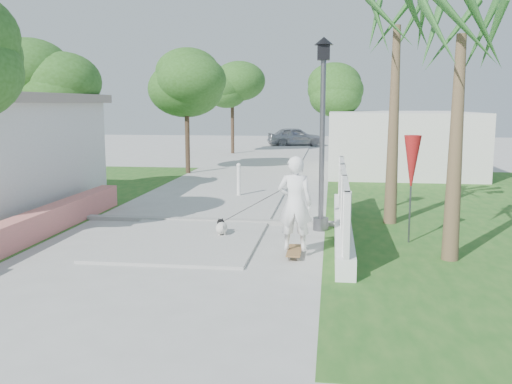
% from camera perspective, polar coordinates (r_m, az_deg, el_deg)
% --- Properties ---
extents(ground, '(90.00, 90.00, 0.00)m').
position_cam_1_polar(ground, '(8.86, -13.81, -10.91)').
color(ground, '#B7B7B2').
rests_on(ground, ground).
extents(path_strip, '(3.20, 36.00, 0.06)m').
position_cam_1_polar(path_strip, '(28.07, 1.17, 2.85)').
color(path_strip, '#B7B7B2').
rests_on(path_strip, ground).
extents(curb, '(6.50, 0.25, 0.10)m').
position_cam_1_polar(curb, '(14.39, -5.11, -2.85)').
color(curb, '#999993').
rests_on(curb, ground).
extents(grass_right, '(8.00, 20.00, 0.01)m').
position_cam_1_polar(grass_right, '(16.48, 21.08, -2.08)').
color(grass_right, '#225A1C').
rests_on(grass_right, ground).
extents(pink_wall, '(0.45, 8.20, 0.80)m').
position_cam_1_polar(pink_wall, '(13.27, -21.61, -3.29)').
color(pink_wall, '#DC7370').
rests_on(pink_wall, ground).
extents(lattice_fence, '(0.35, 7.00, 1.50)m').
position_cam_1_polar(lattice_fence, '(12.98, 8.68, -1.98)').
color(lattice_fence, white).
rests_on(lattice_fence, ground).
extents(building_right, '(6.00, 8.00, 2.60)m').
position_cam_1_polar(building_right, '(25.96, 14.00, 4.91)').
color(building_right, silver).
rests_on(building_right, ground).
extents(street_lamp, '(0.44, 0.44, 4.44)m').
position_cam_1_polar(street_lamp, '(13.26, 6.66, 6.49)').
color(street_lamp, '#59595E').
rests_on(street_lamp, ground).
extents(bollard, '(0.14, 0.14, 1.09)m').
position_cam_1_polar(bollard, '(18.14, -1.75, 1.31)').
color(bollard, white).
rests_on(bollard, ground).
extents(patio_umbrella, '(0.36, 0.36, 2.30)m').
position_cam_1_polar(patio_umbrella, '(12.42, 15.31, 2.66)').
color(patio_umbrella, '#59595E').
rests_on(patio_umbrella, ground).
extents(tree_left_mid, '(3.20, 3.20, 4.85)m').
position_cam_1_polar(tree_left_mid, '(18.38, -20.65, 9.96)').
color(tree_left_mid, '#4C3826').
rests_on(tree_left_mid, ground).
extents(tree_path_left, '(3.40, 3.40, 5.23)m').
position_cam_1_polar(tree_path_left, '(24.52, -6.95, 10.79)').
color(tree_path_left, '#4C3826').
rests_on(tree_path_left, ground).
extents(tree_path_right, '(3.00, 3.00, 4.79)m').
position_cam_1_polar(tree_path_right, '(27.73, 7.92, 9.86)').
color(tree_path_right, '#4C3826').
rests_on(tree_path_right, ground).
extents(tree_path_far, '(3.20, 3.20, 5.17)m').
position_cam_1_polar(tree_path_far, '(34.25, -2.36, 10.27)').
color(tree_path_far, '#4C3826').
rests_on(tree_path_far, ground).
extents(palm_far, '(1.80, 1.80, 5.30)m').
position_cam_1_polar(palm_far, '(14.40, 13.89, 14.68)').
color(palm_far, brown).
rests_on(palm_far, ground).
extents(palm_near, '(1.80, 1.80, 4.70)m').
position_cam_1_polar(palm_near, '(11.22, 19.81, 13.43)').
color(palm_near, brown).
rests_on(palm_near, ground).
extents(skateboarder, '(2.07, 2.06, 1.97)m').
position_cam_1_polar(skateboarder, '(11.80, 0.26, -1.49)').
color(skateboarder, olive).
rests_on(skateboarder, ground).
extents(dog, '(0.36, 0.56, 0.40)m').
position_cam_1_polar(dog, '(12.80, -3.48, -3.54)').
color(dog, silver).
rests_on(dog, ground).
extents(parked_car, '(4.18, 2.56, 1.33)m').
position_cam_1_polar(parked_car, '(40.37, 3.96, 5.55)').
color(parked_car, '#AFB2B8').
rests_on(parked_car, ground).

